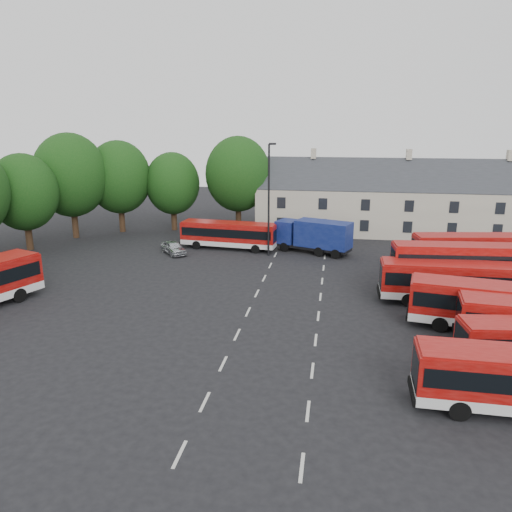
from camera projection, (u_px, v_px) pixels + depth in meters
The scene contains 12 objects.
ground at pixel (243, 323), 33.73m from camera, with size 140.00×140.00×0.00m, color black.
lane_markings at pixel (283, 314), 35.25m from camera, with size 5.15×33.80×0.01m.
treeline at pixel (86, 184), 53.63m from camera, with size 29.92×32.59×12.01m.
terrace_houses at pixel (405, 202), 59.14m from camera, with size 35.70×7.13×10.06m.
bus_row_d at pixel (502, 305), 31.70m from camera, with size 11.46×4.43×3.16m.
bus_row_e at pixel (458, 280), 36.72m from camera, with size 11.09×2.61×3.13m.
bus_dd_south at pixel (457, 266), 38.71m from camera, with size 9.97×2.97×4.03m.
bus_dd_north at pixel (473, 255), 41.89m from camera, with size 10.08×3.77×4.04m.
bus_north at pixel (229, 233), 52.77m from camera, with size 10.34×3.39×2.87m.
box_truck at pixel (314, 235), 51.14m from camera, with size 8.14×5.07×3.41m.
silver_car at pixel (173, 248), 51.02m from camera, with size 1.57×3.89×1.33m, color #B5B8BE.
lamppost at pixel (269, 197), 49.04m from camera, with size 0.78×0.44×11.18m.
Camera 1 is at (5.90, -30.83, 13.17)m, focal length 35.00 mm.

